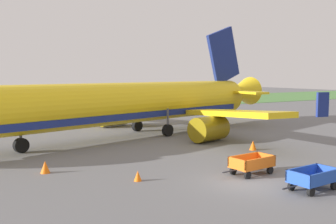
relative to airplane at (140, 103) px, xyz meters
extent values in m
plane|color=slate|center=(-2.19, -17.28, -3.05)|extent=(220.00, 220.00, 0.00)
cube|color=#518442|center=(-2.19, 38.17, -3.02)|extent=(220.00, 28.00, 0.06)
cylinder|color=yellow|center=(-1.00, -0.25, 0.10)|extent=(30.00, 10.86, 3.70)
cube|color=navy|center=(-1.00, -0.25, -0.92)|extent=(27.05, 9.95, 0.56)
cone|color=yellow|center=(15.64, 3.91, 0.60)|extent=(5.22, 4.50, 3.52)
cube|color=yellow|center=(5.03, -7.35, -0.57)|extent=(4.38, 13.23, 1.35)
cube|color=navy|center=(9.15, -13.02, 0.38)|extent=(1.12, 0.35, 1.90)
cylinder|color=#856D0E|center=(3.45, -6.14, -1.92)|extent=(3.61, 2.81, 2.10)
cube|color=yellow|center=(0.98, 8.85, -0.57)|extent=(9.75, 12.04, 1.35)
cube|color=navy|center=(1.95, 15.79, 0.38)|extent=(1.01, 0.81, 1.90)
cylinder|color=#856D0E|center=(0.16, 7.04, -1.92)|extent=(3.61, 2.81, 2.10)
cube|color=navy|center=(12.39, 3.09, 4.85)|extent=(5.89, 1.80, 6.88)
cube|color=yellow|center=(13.36, 0.04, 0.70)|extent=(2.16, 5.31, 0.24)
cube|color=yellow|center=(11.81, 6.25, 0.70)|extent=(4.28, 5.36, 0.24)
cylinder|color=#4C4C51|center=(-11.19, -2.79, -1.48)|extent=(0.20, 0.20, 2.04)
cylinder|color=black|center=(-11.19, -2.79, -2.50)|extent=(1.18, 0.70, 1.10)
cylinder|color=#4C4C51|center=(1.96, -1.78, -1.48)|extent=(0.20, 0.20, 2.04)
cylinder|color=black|center=(1.96, -1.78, -2.50)|extent=(1.18, 0.70, 1.10)
cylinder|color=#4C4C51|center=(0.89, 2.49, -1.48)|extent=(0.20, 0.20, 2.04)
cylinder|color=black|center=(0.89, 2.49, -2.50)|extent=(1.18, 0.70, 1.10)
cube|color=#234CB2|center=(-0.36, -19.88, -2.57)|extent=(2.58, 1.54, 0.08)
cube|color=#234CB2|center=(-0.32, -20.53, -2.26)|extent=(2.50, 0.25, 0.55)
cube|color=#234CB2|center=(-0.39, -19.23, -2.26)|extent=(2.50, 0.25, 0.55)
cube|color=#234CB2|center=(-1.55, -19.95, -2.26)|extent=(0.18, 1.40, 0.55)
cube|color=#234CB2|center=(0.84, -19.81, -2.26)|extent=(0.18, 1.40, 0.55)
cylinder|color=#2D2D33|center=(-2.15, -19.99, -2.61)|extent=(1.00, 0.14, 0.08)
cylinder|color=black|center=(-1.26, -20.50, -2.83)|extent=(0.45, 0.19, 0.44)
cylinder|color=black|center=(-1.33, -19.38, -2.83)|extent=(0.45, 0.19, 0.44)
cylinder|color=black|center=(0.61, -20.39, -2.83)|extent=(0.45, 0.19, 0.44)
cylinder|color=black|center=(0.55, -19.27, -2.83)|extent=(0.45, 0.19, 0.44)
cube|color=orange|center=(-0.86, -16.04, -2.57)|extent=(2.61, 1.60, 0.08)
cube|color=orange|center=(-0.80, -16.68, -2.26)|extent=(2.50, 0.31, 0.55)
cube|color=orange|center=(-0.91, -15.39, -2.26)|extent=(2.50, 0.31, 0.55)
cube|color=orange|center=(-2.05, -16.13, -2.26)|extent=(0.21, 1.40, 0.55)
cube|color=orange|center=(0.34, -15.94, -2.26)|extent=(0.21, 1.40, 0.55)
cylinder|color=#2D2D33|center=(-2.65, -16.18, -2.61)|extent=(1.00, 0.16, 0.08)
cylinder|color=black|center=(-1.75, -16.67, -2.83)|extent=(0.45, 0.20, 0.44)
cylinder|color=black|center=(-1.84, -15.56, -2.83)|extent=(0.45, 0.20, 0.44)
cylinder|color=black|center=(0.12, -16.52, -2.83)|extent=(0.45, 0.20, 0.44)
cylinder|color=black|center=(0.03, -15.40, -2.83)|extent=(0.45, 0.20, 0.44)
cone|color=orange|center=(-7.14, -13.93, -2.77)|extent=(0.43, 0.43, 0.56)
cone|color=orange|center=(4.20, -10.75, -2.69)|extent=(0.55, 0.55, 0.73)
cone|color=orange|center=(-11.06, -9.68, -2.69)|extent=(0.56, 0.56, 0.73)
camera|label=1|loc=(-16.13, -32.27, 2.72)|focal=41.13mm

